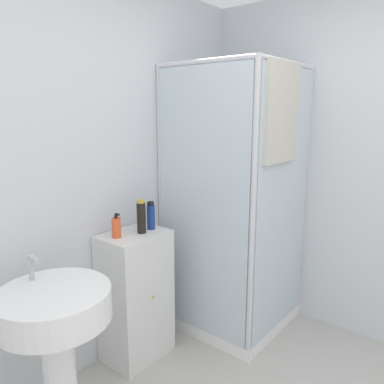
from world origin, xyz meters
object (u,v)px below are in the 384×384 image
soap_dispenser (116,227)px  sink (56,327)px  shampoo_bottle_blue (151,216)px  shampoo_bottle_tall_black (141,217)px

soap_dispenser → sink: bearing=-157.3°
soap_dispenser → shampoo_bottle_blue: bearing=-10.1°
sink → shampoo_bottle_blue: bearing=13.4°
sink → soap_dispenser: bearing=22.7°
shampoo_bottle_tall_black → shampoo_bottle_blue: size_ratio=1.19×
soap_dispenser → shampoo_bottle_tall_black: shampoo_bottle_tall_black is taller
shampoo_bottle_tall_black → shampoo_bottle_blue: 0.10m
soap_dispenser → shampoo_bottle_blue: (0.26, -0.05, 0.03)m
sink → soap_dispenser: soap_dispenser is taller
sink → shampoo_bottle_tall_black: bearing=14.3°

